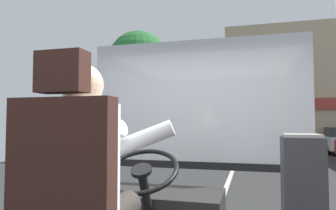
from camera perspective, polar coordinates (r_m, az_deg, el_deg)
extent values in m
cube|color=#313131|center=(10.78, 12.03, -11.75)|extent=(18.00, 44.00, 0.05)
cube|color=silver|center=(10.78, 12.02, -11.60)|extent=(0.12, 39.60, 0.00)
cube|color=#381E19|center=(1.41, -19.39, -12.21)|extent=(0.48, 0.10, 0.66)
cube|color=#381E19|center=(1.40, -19.07, 5.81)|extent=(0.22, 0.10, 0.18)
cylinder|color=silver|center=(1.54, -15.94, -11.83)|extent=(0.37, 0.37, 0.64)
cube|color=#B2842D|center=(1.70, -12.53, -8.44)|extent=(0.06, 0.01, 0.40)
sphere|color=beige|center=(1.53, -15.72, 3.61)|extent=(0.21, 0.21, 0.21)
cylinder|color=silver|center=(1.69, -7.88, -7.48)|extent=(0.55, 0.20, 0.28)
cylinder|color=silver|center=(1.80, -15.13, -7.13)|extent=(0.55, 0.20, 0.28)
cylinder|color=black|center=(2.41, -4.31, -15.59)|extent=(0.07, 0.23, 0.36)
torus|color=black|center=(2.30, -4.99, -12.05)|extent=(0.56, 0.51, 0.28)
cylinder|color=black|center=(2.30, -4.99, -12.05)|extent=(0.16, 0.15, 0.10)
cube|color=#333338|center=(2.30, 23.87, -16.75)|extent=(0.25, 0.28, 0.90)
cube|color=#9E9993|center=(2.24, 23.62, -5.22)|extent=(0.23, 0.25, 0.02)
cube|color=silver|center=(3.52, 5.14, 0.93)|extent=(2.50, 0.01, 1.40)
cube|color=black|center=(3.55, 5.20, -11.08)|extent=(2.50, 0.08, 0.08)
cylinder|color=#4C3828|center=(14.23, -5.53, -2.60)|extent=(0.32, 0.32, 3.45)
sphere|color=#276A2D|center=(14.49, -5.48, 7.97)|extent=(2.88, 2.88, 2.88)
cylinder|color=black|center=(19.41, 25.95, -6.79)|extent=(0.14, 0.50, 0.50)
cylinder|color=black|center=(16.75, 27.69, -7.39)|extent=(0.14, 0.50, 0.50)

